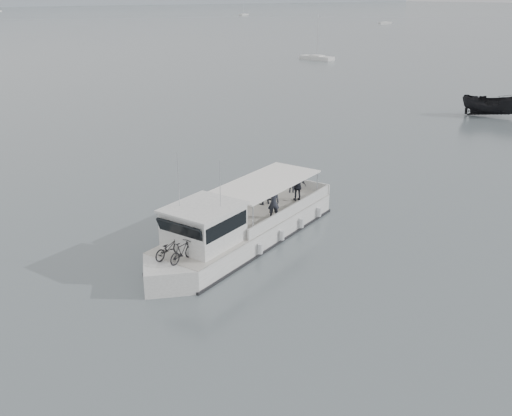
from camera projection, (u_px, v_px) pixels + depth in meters
ground at (300, 244)px, 28.55m from camera, size 1400.00×1400.00×0.00m
tour_boat at (235, 230)px, 27.85m from camera, size 13.23×6.40×5.58m
dark_motorboat at (492, 105)px, 57.66m from camera, size 5.06×6.09×2.26m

